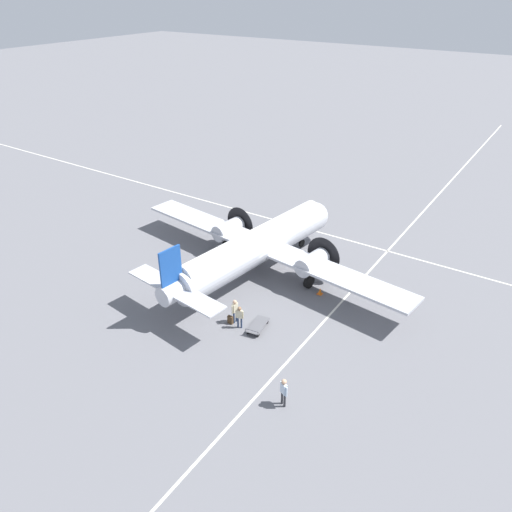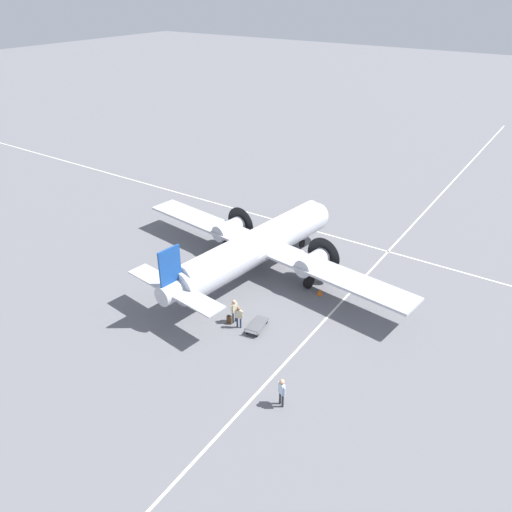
{
  "view_description": "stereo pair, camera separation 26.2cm",
  "coord_description": "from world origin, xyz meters",
  "px_view_note": "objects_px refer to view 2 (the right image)",
  "views": [
    {
      "loc": [
        18.82,
        -28.36,
        20.67
      ],
      "look_at": [
        0.0,
        0.0,
        1.65
      ],
      "focal_mm": 35.0,
      "sensor_mm": 36.0,
      "label": 1
    },
    {
      "loc": [
        19.04,
        -28.21,
        20.67
      ],
      "look_at": [
        0.0,
        0.0,
        1.65
      ],
      "focal_mm": 35.0,
      "sensor_mm": 36.0,
      "label": 2
    }
  ],
  "objects_px": {
    "airliner_main": "(259,245)",
    "crew_foreground": "(282,390)",
    "passenger_boarding": "(239,315)",
    "suitcase_near_door": "(230,320)",
    "ramp_agent": "(234,309)",
    "baggage_cart": "(257,325)",
    "traffic_cone": "(320,291)"
  },
  "relations": [
    {
      "from": "airliner_main",
      "to": "crew_foreground",
      "type": "bearing_deg",
      "value": -134.24
    },
    {
      "from": "passenger_boarding",
      "to": "crew_foreground",
      "type": "bearing_deg",
      "value": -56.97
    },
    {
      "from": "passenger_boarding",
      "to": "traffic_cone",
      "type": "relative_size",
      "value": 3.2
    },
    {
      "from": "crew_foreground",
      "to": "traffic_cone",
      "type": "height_order",
      "value": "crew_foreground"
    },
    {
      "from": "ramp_agent",
      "to": "baggage_cart",
      "type": "distance_m",
      "value": 1.9
    },
    {
      "from": "crew_foreground",
      "to": "ramp_agent",
      "type": "xyz_separation_m",
      "value": [
        -6.66,
        4.73,
        -0.03
      ]
    },
    {
      "from": "baggage_cart",
      "to": "traffic_cone",
      "type": "xyz_separation_m",
      "value": [
        1.56,
        6.09,
        -0.03
      ]
    },
    {
      "from": "passenger_boarding",
      "to": "ramp_agent",
      "type": "height_order",
      "value": "ramp_agent"
    },
    {
      "from": "crew_foreground",
      "to": "traffic_cone",
      "type": "xyz_separation_m",
      "value": [
        -3.41,
        11.05,
        -0.89
      ]
    },
    {
      "from": "passenger_boarding",
      "to": "baggage_cart",
      "type": "distance_m",
      "value": 1.44
    },
    {
      "from": "baggage_cart",
      "to": "suitcase_near_door",
      "type": "bearing_deg",
      "value": 96.17
    },
    {
      "from": "crew_foreground",
      "to": "passenger_boarding",
      "type": "xyz_separation_m",
      "value": [
        -6.05,
        4.4,
        -0.11
      ]
    },
    {
      "from": "airliner_main",
      "to": "ramp_agent",
      "type": "relative_size",
      "value": 14.18
    },
    {
      "from": "crew_foreground",
      "to": "baggage_cart",
      "type": "distance_m",
      "value": 7.07
    },
    {
      "from": "suitcase_near_door",
      "to": "baggage_cart",
      "type": "xyz_separation_m",
      "value": [
        1.88,
        0.54,
        -0.02
      ]
    },
    {
      "from": "baggage_cart",
      "to": "airliner_main",
      "type": "bearing_deg",
      "value": 22.64
    },
    {
      "from": "airliner_main",
      "to": "baggage_cart",
      "type": "bearing_deg",
      "value": -140.37
    },
    {
      "from": "ramp_agent",
      "to": "suitcase_near_door",
      "type": "distance_m",
      "value": 0.88
    },
    {
      "from": "ramp_agent",
      "to": "traffic_cone",
      "type": "relative_size",
      "value": 3.44
    },
    {
      "from": "passenger_boarding",
      "to": "ramp_agent",
      "type": "bearing_deg",
      "value": 131.19
    },
    {
      "from": "airliner_main",
      "to": "passenger_boarding",
      "type": "bearing_deg",
      "value": -149.85
    },
    {
      "from": "baggage_cart",
      "to": "traffic_cone",
      "type": "relative_size",
      "value": 4.14
    },
    {
      "from": "airliner_main",
      "to": "crew_foreground",
      "type": "height_order",
      "value": "airliner_main"
    },
    {
      "from": "passenger_boarding",
      "to": "ramp_agent",
      "type": "xyz_separation_m",
      "value": [
        -0.61,
        0.32,
        0.08
      ]
    },
    {
      "from": "passenger_boarding",
      "to": "suitcase_near_door",
      "type": "distance_m",
      "value": 1.08
    },
    {
      "from": "airliner_main",
      "to": "ramp_agent",
      "type": "xyz_separation_m",
      "value": [
        2.27,
        -6.49,
        -1.4
      ]
    },
    {
      "from": "passenger_boarding",
      "to": "traffic_cone",
      "type": "distance_m",
      "value": 7.2
    },
    {
      "from": "passenger_boarding",
      "to": "suitcase_near_door",
      "type": "xyz_separation_m",
      "value": [
        -0.8,
        0.02,
        -0.73
      ]
    },
    {
      "from": "crew_foreground",
      "to": "ramp_agent",
      "type": "distance_m",
      "value": 8.17
    },
    {
      "from": "suitcase_near_door",
      "to": "baggage_cart",
      "type": "height_order",
      "value": "suitcase_near_door"
    },
    {
      "from": "crew_foreground",
      "to": "baggage_cart",
      "type": "height_order",
      "value": "crew_foreground"
    },
    {
      "from": "suitcase_near_door",
      "to": "baggage_cart",
      "type": "bearing_deg",
      "value": 15.94
    }
  ]
}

